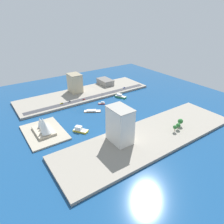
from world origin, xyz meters
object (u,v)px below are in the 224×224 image
(tugboat_red, at_px, (102,103))
(sedan_silver, at_px, (69,101))
(opera_landmark, at_px, (44,127))
(office_block_beige, at_px, (75,83))
(hotel_broad_white, at_px, (120,125))
(hatchback_blue, at_px, (124,88))
(traffic_light_waterfront, at_px, (102,94))
(carpark_squat_concrete, at_px, (105,82))
(barge_flat_brown, at_px, (92,111))
(pickup_red, at_px, (84,99))
(ferry_yellow_fast, at_px, (80,130))
(taxi_yellow_cab, at_px, (62,103))
(ferry_green_doubledeck, at_px, (120,96))

(tugboat_red, bearing_deg, sedan_silver, 54.71)
(opera_landmark, bearing_deg, office_block_beige, -41.58)
(tugboat_red, distance_m, office_block_beige, 72.10)
(hotel_broad_white, bearing_deg, sedan_silver, 1.15)
(opera_landmark, bearing_deg, hatchback_blue, -69.30)
(hatchback_blue, height_order, traffic_light_waterfront, traffic_light_waterfront)
(carpark_squat_concrete, relative_size, sedan_silver, 7.18)
(hotel_broad_white, bearing_deg, opera_landmark, 43.52)
(office_block_beige, distance_m, traffic_light_waterfront, 56.04)
(barge_flat_brown, distance_m, carpark_squat_concrete, 119.08)
(pickup_red, bearing_deg, office_block_beige, -7.20)
(tugboat_red, bearing_deg, carpark_squat_concrete, -36.57)
(tugboat_red, relative_size, sedan_silver, 2.34)
(tugboat_red, height_order, sedan_silver, sedan_silver)
(office_block_beige, xyz_separation_m, pickup_red, (-42.75, 5.40, -15.77))
(hotel_broad_white, relative_size, traffic_light_waterfront, 6.52)
(ferry_yellow_fast, relative_size, office_block_beige, 0.61)
(hatchback_blue, bearing_deg, taxi_yellow_cab, 90.22)
(hatchback_blue, relative_size, opera_landmark, 0.15)
(barge_flat_brown, relative_size, sedan_silver, 5.18)
(barge_flat_brown, distance_m, hotel_broad_white, 93.68)
(opera_landmark, bearing_deg, sedan_silver, -43.45)
(traffic_light_waterfront, bearing_deg, office_block_beige, 31.60)
(office_block_beige, height_order, sedan_silver, office_block_beige)
(ferry_green_doubledeck, distance_m, taxi_yellow_cab, 102.16)
(pickup_red, bearing_deg, ferry_yellow_fast, 149.57)
(sedan_silver, bearing_deg, taxi_yellow_cab, 88.87)
(hatchback_blue, height_order, sedan_silver, sedan_silver)
(sedan_silver, bearing_deg, pickup_red, -102.93)
(tugboat_red, relative_size, traffic_light_waterfront, 1.80)
(ferry_yellow_fast, bearing_deg, hotel_broad_white, -152.06)
(ferry_green_doubledeck, height_order, taxi_yellow_cab, ferry_green_doubledeck)
(ferry_yellow_fast, height_order, sedan_silver, ferry_yellow_fast)
(taxi_yellow_cab, relative_size, traffic_light_waterfront, 0.77)
(pickup_red, bearing_deg, hotel_broad_white, 170.84)
(hotel_broad_white, bearing_deg, pickup_red, -9.16)
(barge_flat_brown, bearing_deg, ferry_green_doubledeck, -73.95)
(taxi_yellow_cab, xyz_separation_m, opera_landmark, (-66.66, 49.80, 6.54))
(office_block_beige, xyz_separation_m, carpark_squat_concrete, (4.16, -68.10, -11.57))
(tugboat_red, xyz_separation_m, opera_landmark, (-35.56, 106.45, 9.35))
(office_block_beige, relative_size, hatchback_blue, 6.62)
(pickup_red, relative_size, taxi_yellow_cab, 0.86)
(office_block_beige, distance_m, taxi_yellow_cab, 58.34)
(ferry_green_doubledeck, xyz_separation_m, ferry_yellow_fast, (-59.92, 109.18, 0.14))
(ferry_green_doubledeck, xyz_separation_m, hotel_broad_white, (-109.50, 82.89, 22.28))
(ferry_yellow_fast, relative_size, opera_landmark, 0.61)
(barge_flat_brown, relative_size, hatchback_blue, 5.14)
(ferry_green_doubledeck, distance_m, carpark_squat_concrete, 68.72)
(tugboat_red, xyz_separation_m, office_block_beige, (68.15, 14.45, 18.59))
(hotel_broad_white, xyz_separation_m, pickup_red, (130.04, -20.98, -20.31))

